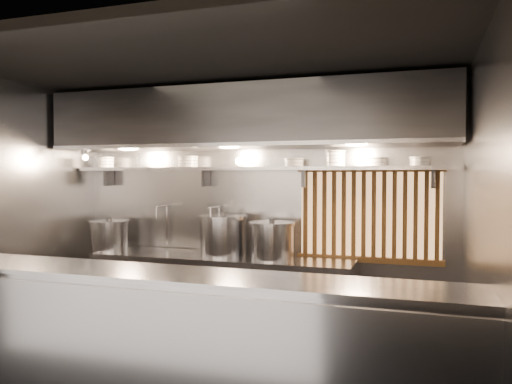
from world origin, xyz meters
The scene contains 23 objects.
floor centered at (0.00, 0.00, 0.00)m, with size 4.50×4.50×0.00m, color black.
ceiling centered at (0.00, 0.00, 2.80)m, with size 4.50×4.50×0.00m, color black.
wall_back centered at (0.00, 1.50, 1.40)m, with size 4.50×4.50×0.00m, color gray.
wall_left centered at (-2.25, 0.00, 1.40)m, with size 3.00×3.00×0.00m, color gray.
wall_right centered at (2.25, 0.00, 1.40)m, with size 3.00×3.00×0.00m, color gray.
serving_counter centered at (0.00, -0.96, 0.57)m, with size 4.50×0.56×1.13m.
cooking_bench centered at (-0.30, 1.13, 0.45)m, with size 3.00×0.70×0.90m, color gray.
bowl_shelf centered at (0.00, 1.32, 1.88)m, with size 4.40×0.34×0.04m, color gray.
exhaust_hood centered at (0.00, 1.10, 2.42)m, with size 4.40×0.81×0.65m.
wood_screen centered at (1.30, 1.45, 1.38)m, with size 1.56×0.09×1.04m.
faucet_left centered at (-1.15, 1.37, 1.31)m, with size 0.04×0.30×0.50m.
faucet_right centered at (-0.45, 1.37, 1.31)m, with size 0.04×0.30×0.50m.
heat_lamp centered at (-1.90, 0.85, 2.07)m, with size 0.25×0.35×0.20m.
pendant_bulb centered at (-0.10, 1.20, 1.96)m, with size 0.09×0.09×0.19m.
stock_pot_left centered at (-1.75, 1.11, 1.08)m, with size 0.55×0.55×0.39m.
stock_pot_mid centered at (-0.29, 1.16, 1.13)m, with size 0.64×0.64×0.49m.
stock_pot_right centered at (0.31, 1.09, 1.10)m, with size 0.61×0.61×0.44m.
bowl_stack_0 centered at (-1.94, 1.32, 1.97)m, with size 0.22×0.22×0.13m.
bowl_stack_1 centered at (-0.79, 1.32, 1.97)m, with size 0.25×0.25×0.13m.
bowl_stack_2 centered at (0.50, 1.32, 1.95)m, with size 0.22×0.22×0.09m.
bowl_stack_3 centered at (0.95, 1.32, 1.98)m, with size 0.23×0.23×0.17m.
bowl_stack_4 centered at (1.38, 1.32, 1.95)m, with size 0.24×0.24×0.09m.
bowl_stack_5 centered at (1.82, 1.32, 1.95)m, with size 0.22×0.22×0.09m.
Camera 1 is at (1.84, -4.04, 1.81)m, focal length 35.00 mm.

